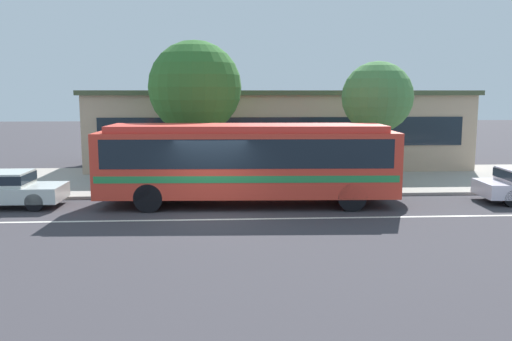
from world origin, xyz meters
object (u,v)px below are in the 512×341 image
object	(u,v)px
pedestrian_waiting_near_sign	(282,167)
street_tree_near_stop	(195,88)
transit_bus	(248,159)
bus_stop_sign	(366,150)
pedestrian_standing_by_tree	(162,167)
street_tree_mid_block	(377,98)
pedestrian_walking_along_curb	(133,166)

from	to	relation	value
pedestrian_waiting_near_sign	street_tree_near_stop	xyz separation A→B (m)	(-3.58, 2.33, 3.22)
transit_bus	bus_stop_sign	world-z (taller)	transit_bus
pedestrian_waiting_near_sign	pedestrian_standing_by_tree	distance (m)	4.91
pedestrian_waiting_near_sign	pedestrian_standing_by_tree	size ratio (longest dim) A/B	0.99
pedestrian_standing_by_tree	street_tree_mid_block	distance (m)	9.59
pedestrian_walking_along_curb	street_tree_mid_block	size ratio (longest dim) A/B	0.32
bus_stop_sign	transit_bus	bearing A→B (deg)	-159.49
pedestrian_walking_along_curb	pedestrian_standing_by_tree	world-z (taller)	pedestrian_standing_by_tree
pedestrian_standing_by_tree	street_tree_mid_block	size ratio (longest dim) A/B	0.32
transit_bus	street_tree_near_stop	distance (m)	5.49
pedestrian_walking_along_curb	bus_stop_sign	xyz separation A→B (m)	(9.44, -0.86, 0.73)
pedestrian_standing_by_tree	street_tree_near_stop	distance (m)	3.93
pedestrian_standing_by_tree	street_tree_near_stop	xyz separation A→B (m)	(1.31, 1.86, 3.21)
transit_bus	pedestrian_waiting_near_sign	size ratio (longest dim) A/B	6.46
transit_bus	pedestrian_walking_along_curb	size ratio (longest dim) A/B	6.43
street_tree_near_stop	pedestrian_waiting_near_sign	bearing A→B (deg)	-33.04
pedestrian_walking_along_curb	bus_stop_sign	size ratio (longest dim) A/B	0.63
bus_stop_sign	street_tree_near_stop	xyz separation A→B (m)	(-6.96, 2.54, 2.48)
pedestrian_waiting_near_sign	pedestrian_walking_along_curb	bearing A→B (deg)	173.86
pedestrian_waiting_near_sign	pedestrian_walking_along_curb	distance (m)	6.10
pedestrian_walking_along_curb	bus_stop_sign	bearing A→B (deg)	-5.18
pedestrian_walking_along_curb	pedestrian_waiting_near_sign	bearing A→B (deg)	-6.14
street_tree_mid_block	street_tree_near_stop	bearing A→B (deg)	173.26
pedestrian_walking_along_curb	pedestrian_standing_by_tree	bearing A→B (deg)	-8.83
bus_stop_sign	pedestrian_walking_along_curb	bearing A→B (deg)	174.82
pedestrian_standing_by_tree	bus_stop_sign	size ratio (longest dim) A/B	0.63
transit_bus	street_tree_near_stop	size ratio (longest dim) A/B	1.73
bus_stop_sign	street_tree_mid_block	size ratio (longest dim) A/B	0.50
transit_bus	pedestrian_waiting_near_sign	world-z (taller)	transit_bus
bus_stop_sign	pedestrian_standing_by_tree	bearing A→B (deg)	175.34
bus_stop_sign	street_tree_mid_block	distance (m)	2.75
pedestrian_walking_along_curb	street_tree_near_stop	size ratio (longest dim) A/B	0.27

